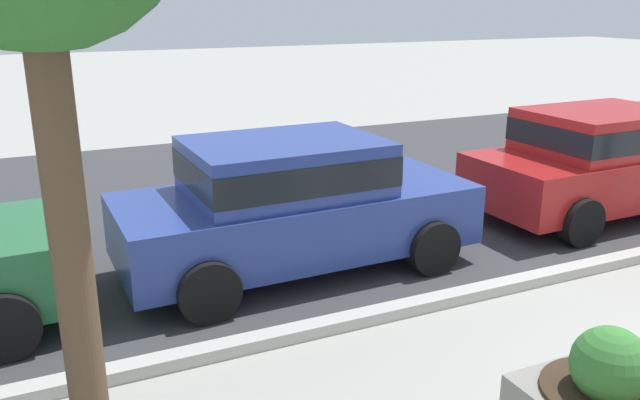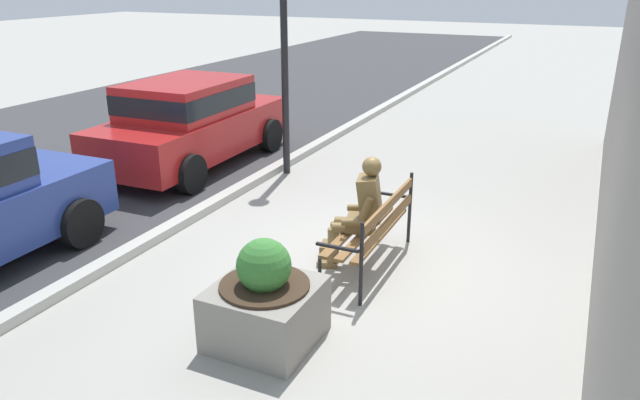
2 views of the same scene
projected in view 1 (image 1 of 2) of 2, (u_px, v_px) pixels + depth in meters
name	position (u px, v px, depth m)	size (l,w,h in m)	color
street_surface	(354.00, 182.00, 11.26)	(60.00, 9.00, 0.01)	#38383A
curb_stone	(543.00, 277.00, 7.26)	(60.00, 0.20, 0.12)	#B2AFA8
parked_car_blue	(292.00, 201.00, 7.41)	(4.14, 1.99, 1.56)	navy
parked_car_red	(603.00, 158.00, 9.37)	(4.14, 1.99, 1.56)	#B21E1E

